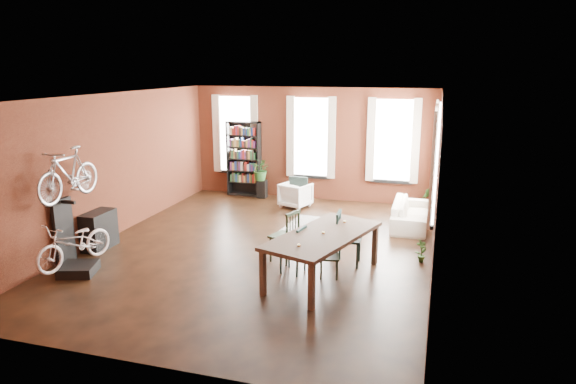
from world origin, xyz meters
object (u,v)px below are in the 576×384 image
at_px(dining_table, 323,256).
at_px(dining_chair_a, 293,250).
at_px(bookshelf, 244,159).
at_px(bicycle_floor, 73,223).
at_px(dining_chair_d, 349,239).
at_px(white_armchair, 296,194).
at_px(dining_chair_b, 284,236).
at_px(console_table, 99,230).
at_px(plant_stand, 262,189).
at_px(cream_sofa, 411,209).
at_px(bike_trainer, 79,269).
at_px(dining_chair_c, 329,257).

relative_size(dining_table, dining_chair_a, 2.81).
distance_m(bookshelf, bicycle_floor, 6.56).
xyz_separation_m(dining_chair_d, white_armchair, (-2.11, 3.74, -0.15)).
distance_m(dining_chair_b, dining_chair_d, 1.26).
xyz_separation_m(console_table, plant_stand, (1.89, 5.04, -0.14)).
height_order(cream_sofa, bike_trainer, cream_sofa).
xyz_separation_m(white_armchair, bike_trainer, (-2.64, -5.64, -0.28)).
height_order(dining_chair_a, bookshelf, bookshelf).
distance_m(dining_chair_c, bookshelf, 6.53).
bearing_deg(bicycle_floor, dining_chair_b, 38.63).
bearing_deg(white_armchair, bicycle_floor, 83.84).
relative_size(bike_trainer, console_table, 0.78).
bearing_deg(console_table, dining_table, -2.70).
bearing_deg(console_table, bike_trainer, -70.10).
bearing_deg(bookshelf, bike_trainer, -97.09).
xyz_separation_m(dining_chair_c, white_armchair, (-1.88, 4.46, -0.02)).
relative_size(dining_chair_d, plant_stand, 1.99).
height_order(dining_chair_b, dining_chair_d, same).
bearing_deg(cream_sofa, dining_chair_b, 143.88).
relative_size(dining_chair_d, bike_trainer, 1.68).
height_order(dining_chair_c, bicycle_floor, bicycle_floor).
xyz_separation_m(cream_sofa, bike_trainer, (-5.76, -4.80, -0.32)).
height_order(white_armchair, plant_stand, white_armchair).
bearing_deg(cream_sofa, console_table, 119.33).
bearing_deg(bike_trainer, cream_sofa, 39.83).
distance_m(bike_trainer, plant_stand, 6.50).
relative_size(dining_table, bike_trainer, 4.05).
bearing_deg(dining_chair_b, bookshelf, -130.79).
xyz_separation_m(cream_sofa, bicycle_floor, (-5.78, -4.80, 0.57)).
relative_size(white_armchair, cream_sofa, 0.36).
height_order(white_armchair, bicycle_floor, bicycle_floor).
bearing_deg(white_armchair, bookshelf, -6.19).
bearing_deg(dining_chair_c, cream_sofa, -30.17).
bearing_deg(dining_chair_b, dining_chair_a, 52.08).
relative_size(dining_chair_a, dining_chair_d, 0.86).
relative_size(dining_chair_d, cream_sofa, 0.50).
height_order(dining_chair_b, bicycle_floor, bicycle_floor).
height_order(dining_table, console_table, dining_table).
bearing_deg(plant_stand, dining_chair_d, -53.16).
distance_m(white_armchair, console_table, 5.34).
height_order(dining_table, dining_chair_d, dining_chair_d).
distance_m(dining_chair_b, bicycle_floor, 3.94).
bearing_deg(bicycle_floor, console_table, 121.71).
xyz_separation_m(dining_chair_d, bookshelf, (-3.94, 4.60, 0.58)).
bearing_deg(dining_table, bike_trainer, -148.42).
height_order(dining_chair_a, dining_chair_b, dining_chair_b).
height_order(bookshelf, white_armchair, bookshelf).
distance_m(dining_table, white_armchair, 4.90).
bearing_deg(dining_table, dining_chair_a, -174.23).
bearing_deg(bike_trainer, bookshelf, 82.91).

